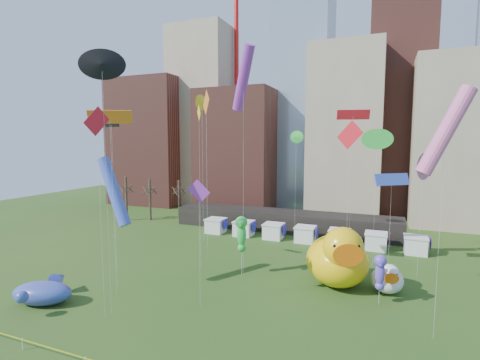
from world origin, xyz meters
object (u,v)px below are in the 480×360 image
at_px(seahorse_green, 241,231).
at_px(seahorse_purple, 380,269).
at_px(big_duck, 338,258).
at_px(whale_inflatable, 43,292).
at_px(small_duck, 388,279).

xyz_separation_m(seahorse_green, seahorse_purple, (14.68, -2.16, -1.73)).
distance_m(big_duck, whale_inflatable, 28.96).
height_order(small_duck, seahorse_purple, seahorse_purple).
xyz_separation_m(big_duck, small_duck, (4.80, 0.20, -1.60)).
height_order(seahorse_green, seahorse_purple, seahorse_green).
bearing_deg(small_duck, seahorse_purple, -112.09).
height_order(small_duck, whale_inflatable, small_duck).
bearing_deg(seahorse_green, whale_inflatable, -145.84).
height_order(small_duck, seahorse_green, seahorse_green).
height_order(big_duck, seahorse_purple, big_duck).
height_order(big_duck, small_duck, big_duck).
relative_size(small_duck, seahorse_green, 0.66).
relative_size(seahorse_green, whale_inflatable, 0.97).
xyz_separation_m(small_duck, seahorse_purple, (-0.72, -3.04, 1.86)).
distance_m(small_duck, seahorse_green, 15.83).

